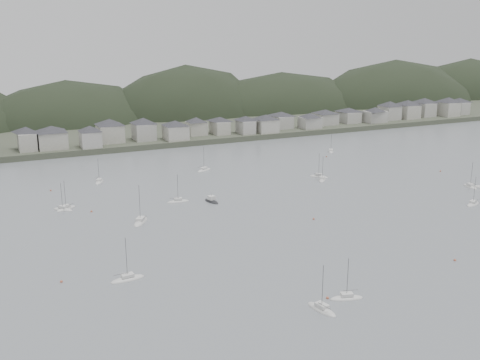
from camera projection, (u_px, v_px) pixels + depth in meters
ground at (367, 272)px, 137.80m from camera, size 900.00×900.00×0.00m
far_shore_land at (110, 116)px, 395.26m from camera, size 900.00×250.00×3.00m
forested_ridge at (126, 138)px, 378.16m from camera, size 851.55×103.94×102.57m
waterfront_town at (239, 123)px, 316.71m from camera, size 451.48×28.46×12.92m
sailboat_lead at (470, 187)px, 214.58m from camera, size 4.29×8.29×10.84m
moored_fleet at (232, 222)px, 174.34m from camera, size 226.35×153.81×13.29m
motor_launch_far at (212, 201)px, 195.72m from camera, size 4.24×7.90×3.80m
mooring_buoys at (264, 211)px, 184.85m from camera, size 166.43×125.81×0.70m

